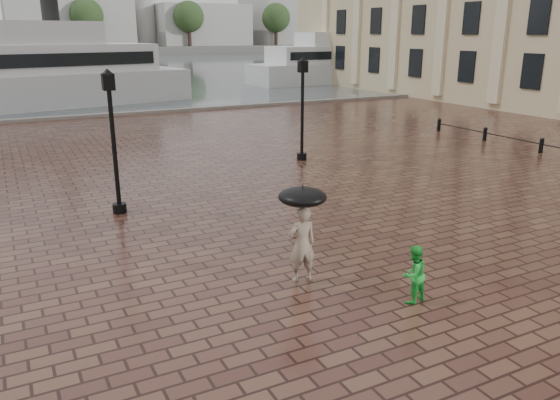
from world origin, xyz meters
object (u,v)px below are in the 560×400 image
object	(u,v)px
ferry_far	(344,62)
adult_pedestrian	(302,244)
ferry_near	(14,73)
child_pedestrian	(413,274)
street_lamps	(113,117)

from	to	relation	value
ferry_far	adult_pedestrian	bearing A→B (deg)	-127.77
adult_pedestrian	ferry_near	size ratio (longest dim) A/B	0.07
ferry_near	adult_pedestrian	bearing A→B (deg)	-94.43
child_pedestrian	adult_pedestrian	bearing A→B (deg)	-60.82
child_pedestrian	ferry_near	distance (m)	38.85
street_lamps	adult_pedestrian	bearing A→B (deg)	-81.96
street_lamps	child_pedestrian	world-z (taller)	street_lamps
adult_pedestrian	child_pedestrian	size ratio (longest dim) A/B	1.41
adult_pedestrian	child_pedestrian	xyz separation A→B (m)	(1.60, -2.01, -0.26)
child_pedestrian	ferry_far	size ratio (longest dim) A/B	0.05
child_pedestrian	ferry_far	distance (m)	54.97
adult_pedestrian	ferry_far	distance (m)	54.17
ferry_near	ferry_far	distance (m)	36.15
adult_pedestrian	child_pedestrian	distance (m)	2.58
street_lamps	adult_pedestrian	distance (m)	12.63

